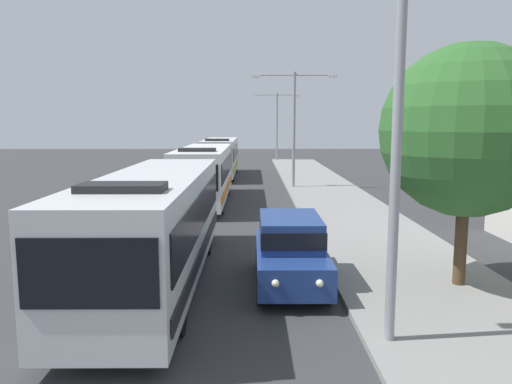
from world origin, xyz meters
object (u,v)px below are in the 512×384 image
bus_second_in_line (204,173)px  bus_middle (220,156)px  white_suv (290,248)px  streetlamp_mid (294,117)px  roadside_tree (467,131)px  bus_lead (155,224)px  streetlamp_near (399,98)px  streetlamp_far (277,119)px

bus_second_in_line → bus_middle: size_ratio=0.96×
white_suv → streetlamp_mid: 20.24m
bus_second_in_line → streetlamp_mid: size_ratio=1.42×
bus_middle → roadside_tree: 29.00m
bus_lead → white_suv: 3.76m
bus_lead → bus_middle: size_ratio=0.99×
bus_middle → streetlamp_mid: size_ratio=1.48×
streetlamp_mid → roadside_tree: size_ratio=1.20×
streetlamp_near → bus_second_in_line: bearing=107.0°
streetlamp_far → bus_middle: bearing=-108.5°
bus_second_in_line → white_suv: size_ratio=2.36×
white_suv → streetlamp_near: bearing=-66.0°
bus_second_in_line → streetlamp_near: 18.73m
bus_middle → streetlamp_near: streetlamp_near is taller
streetlamp_near → streetlamp_mid: 23.63m
roadside_tree → streetlamp_mid: bearing=97.9°
bus_second_in_line → streetlamp_near: size_ratio=1.39×
bus_second_in_line → streetlamp_near: bearing=-73.0°
bus_second_in_line → streetlamp_mid: bearing=47.9°
bus_lead → bus_middle: 27.14m
bus_middle → streetlamp_far: size_ratio=1.48×
bus_second_in_line → bus_middle: (0.00, 13.44, 0.00)m
streetlamp_mid → streetlamp_far: (0.00, 23.63, -0.04)m
bus_middle → streetlamp_mid: 9.72m
streetlamp_far → streetlamp_near: bearing=-90.0°
white_suv → streetlamp_mid: streetlamp_mid is taller
bus_second_in_line → white_suv: bus_second_in_line is taller
white_suv → streetlamp_near: size_ratio=0.59×
bus_lead → streetlamp_mid: streetlamp_mid is taller
bus_lead → streetlamp_near: streetlamp_near is taller
bus_lead → streetlamp_far: streetlamp_far is taller
bus_lead → roadside_tree: size_ratio=1.75×
bus_second_in_line → streetlamp_far: (5.40, 29.61, 3.08)m
streetlamp_near → streetlamp_far: size_ratio=1.03×
bus_lead → bus_second_in_line: bearing=90.0°
bus_lead → bus_second_in_line: same height
white_suv → roadside_tree: 5.53m
bus_lead → roadside_tree: 8.60m
streetlamp_near → bus_lead: bearing=143.7°
white_suv → streetlamp_mid: size_ratio=0.60×
roadside_tree → streetlamp_far: bearing=93.7°
streetlamp_mid → bus_lead: bearing=-105.3°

